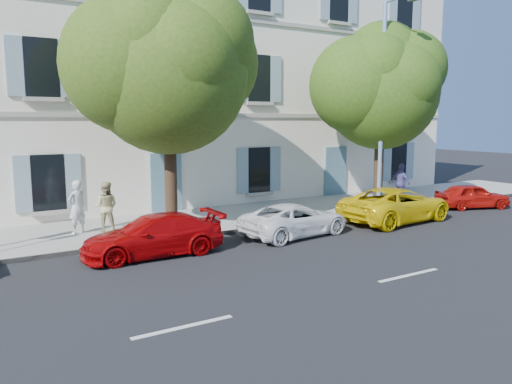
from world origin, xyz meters
TOP-DOWN VIEW (x-y plane):
  - ground at (0.00, 0.00)m, footprint 90.00×90.00m
  - sidewalk at (0.00, 4.45)m, footprint 36.00×4.50m
  - kerb at (0.00, 2.28)m, footprint 36.00×0.16m
  - building at (0.00, 10.20)m, footprint 28.00×7.00m
  - car_red_coupe at (-4.77, 1.04)m, footprint 4.04×1.73m
  - car_white_coupe at (0.10, 0.96)m, footprint 4.06×2.24m
  - car_yellow_supercar at (4.68, 0.84)m, footprint 4.87×2.57m
  - car_red_hatchback at (9.70, 1.18)m, footprint 3.41×2.26m
  - tree_left at (-3.41, 3.04)m, footprint 5.09×5.09m
  - tree_right at (6.42, 3.55)m, footprint 4.86×4.86m
  - street_lamp at (5.54, 2.45)m, footprint 0.33×1.78m
  - pedestrian_a at (-6.14, 4.35)m, footprint 0.76×0.66m
  - pedestrian_b at (-5.27, 4.13)m, footprint 1.01×0.94m
  - pedestrian_c at (7.58, 3.31)m, footprint 0.44×1.03m

SIDE VIEW (x-z plane):
  - ground at x=0.00m, z-range 0.00..0.00m
  - sidewalk at x=0.00m, z-range 0.00..0.15m
  - kerb at x=0.00m, z-range 0.00..0.16m
  - car_white_coupe at x=0.10m, z-range 0.00..1.08m
  - car_red_hatchback at x=9.70m, z-range 0.00..1.08m
  - car_red_coupe at x=-4.77m, z-range 0.00..1.16m
  - car_yellow_supercar at x=4.68m, z-range 0.00..1.30m
  - pedestrian_b at x=-5.27m, z-range 0.15..1.82m
  - pedestrian_c at x=7.58m, z-range 0.15..1.89m
  - pedestrian_a at x=-6.14m, z-range 0.15..1.89m
  - street_lamp at x=5.54m, z-range 0.70..9.03m
  - tree_right at x=6.42m, z-range 1.21..8.70m
  - tree_left at x=-3.41m, z-range 1.28..9.18m
  - building at x=0.00m, z-range 0.00..12.00m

